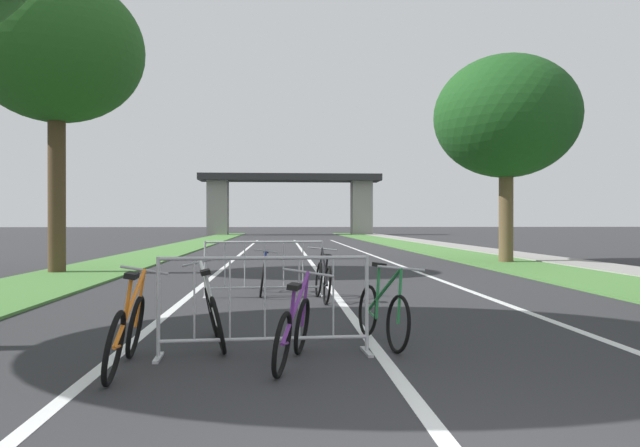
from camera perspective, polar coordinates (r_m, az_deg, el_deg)
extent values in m
cube|color=#477A38|center=(32.87, -13.22, -2.23)|extent=(2.70, 72.43, 0.05)
cube|color=#477A38|center=(33.28, 9.11, -2.20)|extent=(2.70, 72.43, 0.05)
cube|color=gray|center=(33.85, 12.82, -2.14)|extent=(1.80, 72.43, 0.08)
cube|color=silver|center=(23.78, -1.30, -3.20)|extent=(0.14, 41.90, 0.01)
cube|color=silver|center=(24.07, 5.33, -3.16)|extent=(0.14, 41.90, 0.01)
cube|color=silver|center=(23.82, -8.00, -3.20)|extent=(0.14, 41.90, 0.01)
cube|color=#2D2D30|center=(62.81, -2.89, 4.43)|extent=(19.05, 3.97, 0.70)
cube|color=gray|center=(62.99, -9.82, 1.50)|extent=(2.11, 2.40, 5.70)
cube|color=gray|center=(63.24, 4.02, 1.49)|extent=(2.11, 2.40, 5.70)
cylinder|color=#4C3823|center=(17.53, -24.06, 2.66)|extent=(0.46, 0.46, 4.34)
ellipsoid|color=#23561E|center=(18.13, -24.08, 15.11)|extent=(4.64, 4.64, 3.94)
cylinder|color=brown|center=(21.01, 17.52, 0.63)|extent=(0.48, 0.48, 3.15)
ellipsoid|color=#194719|center=(21.31, 17.53, 9.81)|extent=(4.87, 4.87, 4.14)
cylinder|color=#ADADB2|center=(6.33, -15.34, -7.87)|extent=(0.04, 0.04, 1.05)
cube|color=#ADADB2|center=(6.42, -15.34, -12.39)|extent=(0.09, 0.44, 0.03)
cylinder|color=#ADADB2|center=(6.40, 4.54, -7.78)|extent=(0.04, 0.04, 1.05)
cube|color=#ADADB2|center=(6.49, 4.54, -12.25)|extent=(0.09, 0.44, 0.03)
cylinder|color=#ADADB2|center=(6.22, -5.35, -3.33)|extent=(2.18, 0.17, 0.04)
cylinder|color=#ADADB2|center=(6.33, -5.34, -11.04)|extent=(2.18, 0.17, 0.04)
cylinder|color=#ADADB2|center=(6.27, -12.04, -7.11)|extent=(0.02, 0.02, 0.87)
cylinder|color=#ADADB2|center=(6.25, -8.70, -7.13)|extent=(0.02, 0.02, 0.87)
cylinder|color=#ADADB2|center=(6.26, -5.35, -7.13)|extent=(0.02, 0.02, 0.87)
cylinder|color=#ADADB2|center=(6.28, -2.01, -7.10)|extent=(0.02, 0.02, 0.87)
cylinder|color=#ADADB2|center=(6.32, 1.30, -7.05)|extent=(0.02, 0.02, 0.87)
cylinder|color=#ADADB2|center=(11.12, -11.04, -4.39)|extent=(0.04, 0.04, 1.05)
cube|color=#ADADB2|center=(11.17, -11.04, -7.00)|extent=(0.09, 0.44, 0.03)
cylinder|color=#ADADB2|center=(11.18, 0.20, -4.36)|extent=(0.04, 0.04, 1.05)
cube|color=#ADADB2|center=(11.24, 0.20, -6.95)|extent=(0.09, 0.44, 0.03)
cylinder|color=#ADADB2|center=(11.07, -5.40, -1.79)|extent=(2.18, 0.17, 0.04)
cylinder|color=#ADADB2|center=(11.13, -5.40, -6.16)|extent=(2.18, 0.17, 0.04)
cylinder|color=#ADADB2|center=(11.09, -9.16, -3.93)|extent=(0.02, 0.02, 0.87)
cylinder|color=#ADADB2|center=(11.08, -7.28, -3.93)|extent=(0.02, 0.02, 0.87)
cylinder|color=#ADADB2|center=(11.09, -5.40, -3.93)|extent=(0.02, 0.02, 0.87)
cylinder|color=#ADADB2|center=(11.11, -3.53, -3.92)|extent=(0.02, 0.02, 0.87)
cylinder|color=#ADADB2|center=(11.14, -1.66, -3.91)|extent=(0.02, 0.02, 0.87)
torus|color=black|center=(5.43, -3.68, -11.59)|extent=(0.26, 0.62, 0.61)
torus|color=black|center=(6.35, -1.75, -9.87)|extent=(0.26, 0.62, 0.61)
cylinder|color=#662884|center=(5.81, -2.32, -7.95)|extent=(0.32, 0.90, 0.61)
cylinder|color=#662884|center=(5.64, -2.77, -8.80)|extent=(0.10, 0.13, 0.55)
cylinder|color=#662884|center=(5.58, -3.35, -11.50)|extent=(0.09, 0.31, 0.07)
cylinder|color=#662884|center=(6.27, -1.46, -7.34)|extent=(0.11, 0.11, 0.58)
cube|color=black|center=(5.57, -2.48, -6.10)|extent=(0.16, 0.26, 0.06)
cylinder|color=#99999E|center=(6.21, -1.16, -4.76)|extent=(0.55, 0.15, 0.10)
torus|color=black|center=(5.46, -19.26, -11.28)|extent=(0.20, 0.66, 0.65)
torus|color=black|center=(6.45, -17.40, -9.49)|extent=(0.20, 0.66, 0.65)
cylinder|color=orange|center=(5.87, -17.81, -7.56)|extent=(0.08, 1.00, 0.62)
cylinder|color=orange|center=(5.69, -18.20, -8.01)|extent=(0.16, 0.11, 0.65)
cylinder|color=orange|center=(5.62, -18.96, -11.19)|extent=(0.06, 0.33, 0.08)
cylinder|color=orange|center=(6.38, -16.99, -6.95)|extent=(0.15, 0.08, 0.59)
cube|color=black|center=(5.60, -17.71, -4.81)|extent=(0.12, 0.25, 0.07)
cylinder|color=#99999E|center=(6.31, -16.58, -4.34)|extent=(0.48, 0.06, 0.11)
torus|color=black|center=(12.14, -5.51, -4.96)|extent=(0.13, 0.64, 0.64)
torus|color=black|center=(11.07, -5.58, -5.46)|extent=(0.13, 0.64, 0.64)
cylinder|color=#1E389E|center=(11.60, -5.37, -3.87)|extent=(0.13, 1.04, 0.57)
cylinder|color=#1E389E|center=(11.81, -5.39, -4.03)|extent=(0.12, 0.13, 0.55)
cylinder|color=#1E389E|center=(11.97, -5.54, -5.15)|extent=(0.03, 0.35, 0.08)
cylinder|color=#1E389E|center=(11.07, -5.40, -4.07)|extent=(0.11, 0.10, 0.54)
cube|color=black|center=(11.83, -5.22, -2.71)|extent=(0.11, 0.24, 0.06)
cylinder|color=#99999E|center=(11.08, -5.22, -2.67)|extent=(0.49, 0.04, 0.09)
torus|color=black|center=(6.42, -9.81, -9.66)|extent=(0.29, 0.65, 0.62)
torus|color=black|center=(7.37, -10.43, -8.38)|extent=(0.29, 0.65, 0.62)
cylinder|color=silver|center=(6.82, -10.69, -6.47)|extent=(0.34, 0.91, 0.65)
cylinder|color=silver|center=(6.65, -10.47, -7.15)|extent=(0.16, 0.14, 0.60)
cylinder|color=silver|center=(6.57, -9.88, -9.63)|extent=(0.08, 0.31, 0.07)
cylinder|color=silver|center=(7.30, -10.94, -6.03)|extent=(0.16, 0.12, 0.62)
cube|color=black|center=(6.58, -11.01, -4.64)|extent=(0.15, 0.26, 0.07)
cylinder|color=#99999E|center=(7.24, -11.46, -3.64)|extent=(0.44, 0.11, 0.12)
torus|color=black|center=(10.05, 0.69, -5.99)|extent=(0.15, 0.66, 0.66)
torus|color=black|center=(11.10, -0.12, -5.41)|extent=(0.15, 0.66, 0.66)
cylinder|color=black|center=(10.53, 0.44, -4.14)|extent=(0.05, 1.03, 0.61)
cylinder|color=black|center=(10.33, 0.56, -4.59)|extent=(0.11, 0.12, 0.55)
cylinder|color=black|center=(10.22, 0.54, -6.03)|extent=(0.06, 0.34, 0.08)
cylinder|color=black|center=(11.05, 0.05, -3.94)|extent=(0.10, 0.09, 0.58)
cube|color=black|center=(10.28, 0.74, -3.11)|extent=(0.12, 0.25, 0.06)
cylinder|color=#99999E|center=(11.01, 0.21, -2.46)|extent=(0.55, 0.06, 0.08)
torus|color=black|center=(7.38, 4.65, -8.36)|extent=(0.21, 0.64, 0.63)
torus|color=black|center=(6.47, 7.54, -9.58)|extent=(0.21, 0.64, 0.63)
cylinder|color=#1E7238|center=(6.92, 6.15, -6.47)|extent=(0.27, 0.94, 0.62)
cylinder|color=#1E7238|center=(7.10, 5.60, -6.55)|extent=(0.10, 0.13, 0.63)
cylinder|color=#1E7238|center=(7.24, 5.04, -8.72)|extent=(0.08, 0.32, 0.07)
cylinder|color=#1E7238|center=(6.46, 7.70, -6.94)|extent=(0.09, 0.10, 0.60)
cube|color=black|center=(7.11, 5.74, -4.00)|extent=(0.15, 0.26, 0.06)
cylinder|color=#99999E|center=(6.47, 7.86, -4.31)|extent=(0.54, 0.13, 0.08)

